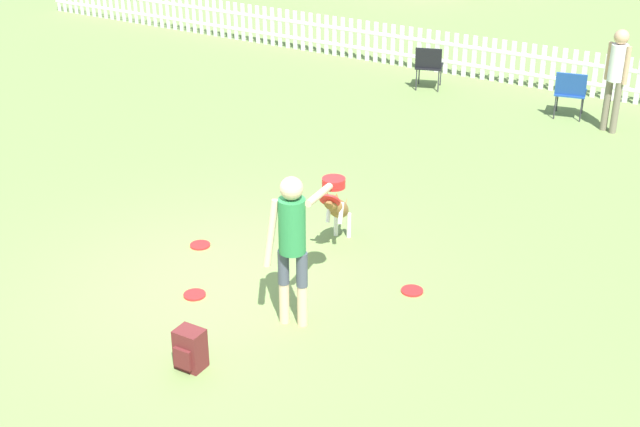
{
  "coord_description": "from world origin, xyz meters",
  "views": [
    {
      "loc": [
        5.44,
        -7.04,
        5.22
      ],
      "look_at": [
        0.86,
        0.76,
        0.81
      ],
      "focal_mm": 50.0,
      "sensor_mm": 36.0,
      "label": 1
    }
  ],
  "objects_px": {
    "spectator_standing": "(617,70)",
    "folding_chair_blue_left": "(571,90)",
    "frisbee_near_handler": "(200,245)",
    "folding_chair_green_right": "(429,64)",
    "frisbee_midfield": "(195,295)",
    "leaping_dog": "(337,208)",
    "backpack_on_grass": "(190,349)",
    "handler_person": "(295,231)",
    "frisbee_near_dog": "(412,291)"
  },
  "relations": [
    {
      "from": "spectator_standing",
      "to": "folding_chair_blue_left",
      "type": "bearing_deg",
      "value": 0.59
    },
    {
      "from": "frisbee_near_handler",
      "to": "folding_chair_green_right",
      "type": "xyz_separation_m",
      "value": [
        -0.14,
        7.18,
        0.48
      ]
    },
    {
      "from": "spectator_standing",
      "to": "frisbee_midfield",
      "type": "bearing_deg",
      "value": 92.26
    },
    {
      "from": "leaping_dog",
      "to": "backpack_on_grass",
      "type": "relative_size",
      "value": 2.27
    },
    {
      "from": "backpack_on_grass",
      "to": "frisbee_near_handler",
      "type": "bearing_deg",
      "value": 125.38
    },
    {
      "from": "backpack_on_grass",
      "to": "handler_person",
      "type": "bearing_deg",
      "value": 70.06
    },
    {
      "from": "handler_person",
      "to": "frisbee_near_dog",
      "type": "relative_size",
      "value": 6.74
    },
    {
      "from": "frisbee_near_handler",
      "to": "backpack_on_grass",
      "type": "distance_m",
      "value": 2.56
    },
    {
      "from": "spectator_standing",
      "to": "folding_chair_green_right",
      "type": "bearing_deg",
      "value": 12.95
    },
    {
      "from": "frisbee_near_handler",
      "to": "folding_chair_green_right",
      "type": "bearing_deg",
      "value": 91.12
    },
    {
      "from": "folding_chair_blue_left",
      "to": "frisbee_midfield",
      "type": "bearing_deg",
      "value": 65.31
    },
    {
      "from": "backpack_on_grass",
      "to": "spectator_standing",
      "type": "relative_size",
      "value": 0.25
    },
    {
      "from": "frisbee_near_handler",
      "to": "handler_person",
      "type": "bearing_deg",
      "value": -23.4
    },
    {
      "from": "folding_chair_blue_left",
      "to": "folding_chair_green_right",
      "type": "relative_size",
      "value": 1.01
    },
    {
      "from": "frisbee_near_dog",
      "to": "frisbee_midfield",
      "type": "height_order",
      "value": "same"
    },
    {
      "from": "leaping_dog",
      "to": "folding_chair_blue_left",
      "type": "distance_m",
      "value": 6.2
    },
    {
      "from": "folding_chair_green_right",
      "to": "frisbee_midfield",
      "type": "bearing_deg",
      "value": 78.18
    },
    {
      "from": "folding_chair_green_right",
      "to": "backpack_on_grass",
      "type": "bearing_deg",
      "value": 82.4
    },
    {
      "from": "frisbee_near_dog",
      "to": "backpack_on_grass",
      "type": "height_order",
      "value": "backpack_on_grass"
    },
    {
      "from": "handler_person",
      "to": "spectator_standing",
      "type": "bearing_deg",
      "value": 64.57
    },
    {
      "from": "leaping_dog",
      "to": "frisbee_midfield",
      "type": "distance_m",
      "value": 2.07
    },
    {
      "from": "frisbee_midfield",
      "to": "folding_chair_blue_left",
      "type": "bearing_deg",
      "value": 76.48
    },
    {
      "from": "handler_person",
      "to": "frisbee_near_handler",
      "type": "height_order",
      "value": "handler_person"
    },
    {
      "from": "leaping_dog",
      "to": "frisbee_near_dog",
      "type": "relative_size",
      "value": 3.82
    },
    {
      "from": "backpack_on_grass",
      "to": "folding_chair_blue_left",
      "type": "relative_size",
      "value": 0.51
    },
    {
      "from": "frisbee_near_handler",
      "to": "spectator_standing",
      "type": "relative_size",
      "value": 0.15
    },
    {
      "from": "frisbee_midfield",
      "to": "leaping_dog",
      "type": "bearing_deg",
      "value": 66.55
    },
    {
      "from": "frisbee_near_handler",
      "to": "frisbee_near_dog",
      "type": "xyz_separation_m",
      "value": [
        2.75,
        0.34,
        0.0
      ]
    },
    {
      "from": "frisbee_near_handler",
      "to": "leaping_dog",
      "type": "bearing_deg",
      "value": 30.06
    },
    {
      "from": "handler_person",
      "to": "frisbee_near_handler",
      "type": "xyz_separation_m",
      "value": [
        -1.93,
        0.84,
        -1.07
      ]
    },
    {
      "from": "frisbee_midfield",
      "to": "folding_chair_green_right",
      "type": "distance_m",
      "value": 8.22
    },
    {
      "from": "handler_person",
      "to": "frisbee_midfield",
      "type": "bearing_deg",
      "value": 172.05
    },
    {
      "from": "backpack_on_grass",
      "to": "folding_chair_green_right",
      "type": "distance_m",
      "value": 9.41
    },
    {
      "from": "frisbee_midfield",
      "to": "folding_chair_green_right",
      "type": "height_order",
      "value": "folding_chair_green_right"
    },
    {
      "from": "leaping_dog",
      "to": "frisbee_near_handler",
      "type": "bearing_deg",
      "value": 15.33
    },
    {
      "from": "backpack_on_grass",
      "to": "spectator_standing",
      "type": "distance_m",
      "value": 8.97
    },
    {
      "from": "frisbee_near_dog",
      "to": "folding_chair_blue_left",
      "type": "relative_size",
      "value": 0.3
    },
    {
      "from": "leaping_dog",
      "to": "folding_chair_green_right",
      "type": "bearing_deg",
      "value": -90.44
    },
    {
      "from": "folding_chair_green_right",
      "to": "spectator_standing",
      "type": "bearing_deg",
      "value": 153.9
    },
    {
      "from": "handler_person",
      "to": "backpack_on_grass",
      "type": "relative_size",
      "value": 4.0
    },
    {
      "from": "frisbee_midfield",
      "to": "backpack_on_grass",
      "type": "relative_size",
      "value": 0.59
    },
    {
      "from": "leaping_dog",
      "to": "frisbee_midfield",
      "type": "bearing_deg",
      "value": 51.82
    },
    {
      "from": "backpack_on_grass",
      "to": "folding_chair_green_right",
      "type": "height_order",
      "value": "folding_chair_green_right"
    },
    {
      "from": "handler_person",
      "to": "frisbee_midfield",
      "type": "height_order",
      "value": "handler_person"
    },
    {
      "from": "frisbee_near_handler",
      "to": "frisbee_midfield",
      "type": "bearing_deg",
      "value": -55.6
    },
    {
      "from": "folding_chair_blue_left",
      "to": "backpack_on_grass",
      "type": "bearing_deg",
      "value": 71.86
    },
    {
      "from": "handler_person",
      "to": "frisbee_near_dog",
      "type": "xyz_separation_m",
      "value": [
        0.82,
        1.17,
        -1.07
      ]
    },
    {
      "from": "frisbee_near_dog",
      "to": "folding_chair_green_right",
      "type": "height_order",
      "value": "folding_chair_green_right"
    },
    {
      "from": "frisbee_near_handler",
      "to": "folding_chair_blue_left",
      "type": "xyz_separation_m",
      "value": [
        2.58,
        6.95,
        0.49
      ]
    },
    {
      "from": "frisbee_near_dog",
      "to": "spectator_standing",
      "type": "xyz_separation_m",
      "value": [
        0.6,
        6.32,
        1.03
      ]
    }
  ]
}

